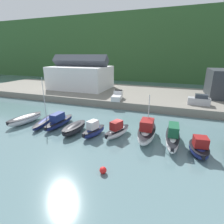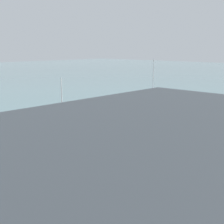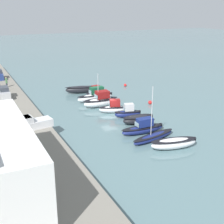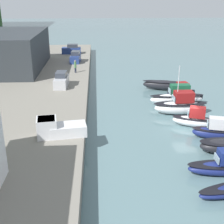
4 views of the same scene
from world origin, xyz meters
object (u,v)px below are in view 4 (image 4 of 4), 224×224
Objects in this scene: moored_boat_5 at (195,120)px; moored_boat_7 at (177,97)px; parked_car_1 at (76,58)px; moored_boat_4 at (214,131)px; parked_car_0 at (61,80)px; person_on_quay at (75,66)px; moored_boat_8 at (181,92)px; pickup_truck_0 at (57,128)px; moored_boat_6 at (181,105)px; moored_boat_9 at (164,85)px; parked_car_2 at (72,50)px.

moored_boat_7 is (7.58, 0.24, 0.21)m from moored_boat_5.
parked_car_1 reaches higher than moored_boat_5.
parked_car_0 is at bearing 64.86° from moored_boat_4.
moored_boat_4 is 28.74m from person_on_quay.
moored_boat_7 is 3.39m from moored_boat_8.
parked_car_0 is 8.58m from person_on_quay.
parked_car_1 is 34.17m from pickup_truck_0.
moored_boat_7 is 1.78× the size of parked_car_0.
parked_car_1 is (18.47, 16.61, 1.68)m from moored_boat_8.
moored_boat_4 is 0.68× the size of moored_boat_6.
moored_boat_8 is at bearing -121.40° from person_on_quay.
moored_boat_9 is at bearing 139.15° from parked_car_1.
person_on_quay reaches higher than moored_boat_9.
parked_car_0 is at bearing 113.83° from moored_boat_9.
moored_boat_6 is at bearing 28.49° from moored_boat_4.
parked_car_2 is at bearing 39.21° from moored_boat_4.
moored_boat_6 reaches higher than person_on_quay.
parked_car_2 is at bearing 24.83° from moored_boat_6.
moored_boat_9 is 1.66× the size of parked_car_2.
parked_car_2 reaches higher than moored_boat_8.
moored_boat_5 is 14.63m from moored_boat_9.
moored_boat_5 is 0.78× the size of moored_boat_6.
parked_car_0 is at bearing 73.93° from moored_boat_5.
parked_car_1 is 8.63m from person_on_quay.
moored_boat_5 is 2.51× the size of person_on_quay.
moored_boat_7 is 7.06m from moored_boat_9.
pickup_truck_0 is (-5.04, 15.29, 1.53)m from moored_boat_5.
moored_boat_4 is 36.39m from parked_car_1.
parked_car_0 is (7.93, 15.98, 1.39)m from moored_boat_6.
moored_boat_5 is at bearing -143.82° from person_on_quay.
parked_car_0 is (1.43, 17.73, 1.68)m from moored_boat_8.
pickup_truck_0 is at bearing 93.77° from parked_car_1.
moored_boat_4 is 0.95× the size of pickup_truck_0.
moored_boat_6 reaches higher than parked_car_1.
parked_car_1 is (17.04, -1.12, 0.00)m from parked_car_0.
moored_boat_8 is 4.33m from moored_boat_9.
moored_boat_6 is at bearing -66.24° from pickup_truck_0.
moored_boat_8 is (3.08, -1.38, -0.26)m from moored_boat_7.
person_on_quay reaches higher than moored_boat_5.
moored_boat_7 is (3.42, -0.37, -0.03)m from moored_boat_6.
parked_car_1 is 9.27m from parked_car_2.
moored_boat_7 reaches higher than moored_boat_4.
pickup_truck_0 is (-19.66, 14.68, 1.57)m from moored_boat_9.
parked_car_0 is 17.08m from parked_car_1.
moored_boat_8 is 33.03m from parked_car_2.
moored_boat_6 is 17.38m from pickup_truck_0.
parked_car_2 reaches higher than moored_boat_7.
moored_boat_9 is (3.96, 1.75, 0.01)m from moored_boat_8.
moored_boat_6 reaches higher than parked_car_2.
moored_boat_8 reaches higher than moored_boat_9.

